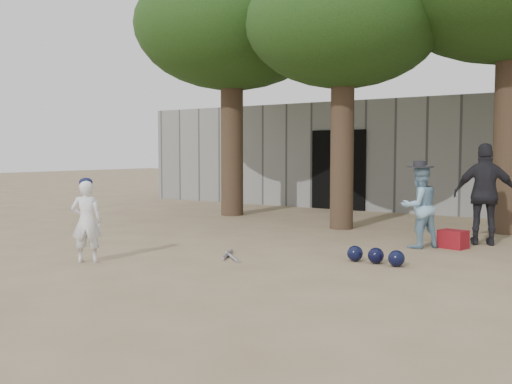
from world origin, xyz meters
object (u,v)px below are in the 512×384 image
Objects in this scene: boy_player at (87,221)px; spectator_blue at (419,207)px; spectator_dark at (485,194)px; red_bag at (453,239)px.

boy_player is 0.86× the size of spectator_blue.
spectator_dark is at bearing 174.68° from spectator_blue.
spectator_blue is 0.79× the size of spectator_dark.
red_bag is (-0.35, -0.65, -0.72)m from spectator_dark.
spectator_dark reaches higher than boy_player.
spectator_blue is at bearing 29.74° from spectator_dark.
red_bag is (4.08, 4.18, -0.44)m from boy_player.
spectator_dark is (0.84, 0.92, 0.18)m from spectator_blue.
spectator_blue is (3.58, 3.91, 0.09)m from boy_player.
spectator_blue is 3.28× the size of red_bag.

